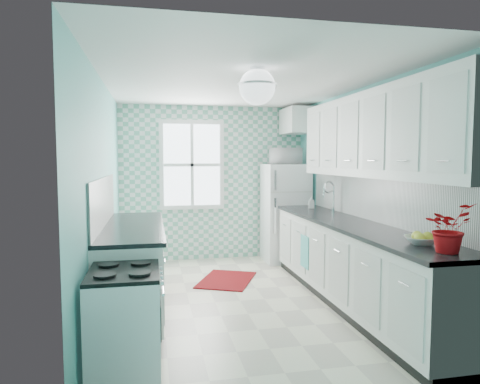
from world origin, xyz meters
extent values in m
cube|color=#EDE3C4|center=(0.00, 0.00, -0.01)|extent=(3.00, 4.40, 0.02)
cube|color=white|center=(0.00, 0.00, 2.51)|extent=(3.00, 4.40, 0.02)
cube|color=#6AC8C2|center=(0.00, 2.21, 1.25)|extent=(3.00, 0.02, 2.50)
cube|color=#6AC8C2|center=(0.00, -2.21, 1.25)|extent=(3.00, 0.02, 2.50)
cube|color=#6AC8C2|center=(-1.51, 0.00, 1.25)|extent=(0.02, 4.40, 2.50)
cube|color=#6AC8C2|center=(1.51, 0.00, 1.25)|extent=(0.02, 4.40, 2.50)
cube|color=#6BB79B|center=(0.00, 2.19, 1.25)|extent=(3.00, 0.01, 2.50)
cube|color=white|center=(-0.35, 2.17, 1.55)|extent=(1.04, 0.05, 1.44)
cube|color=white|center=(-0.35, 2.15, 1.55)|extent=(0.90, 0.02, 1.30)
cube|color=white|center=(1.49, -0.40, 1.20)|extent=(0.02, 3.60, 0.51)
cube|color=white|center=(-1.49, -0.07, 1.20)|extent=(0.02, 2.15, 0.51)
cube|color=silver|center=(1.33, -0.60, 1.90)|extent=(0.33, 3.20, 0.90)
cube|color=silver|center=(1.30, 1.83, 2.25)|extent=(0.40, 0.74, 0.40)
cylinder|color=silver|center=(0.00, -0.80, 2.48)|extent=(0.14, 0.14, 0.04)
cylinder|color=silver|center=(0.00, -0.80, 2.41)|extent=(0.02, 0.02, 0.12)
sphere|color=white|center=(0.00, -0.80, 2.32)|extent=(0.34, 0.34, 0.34)
cube|color=white|center=(1.20, -0.40, 0.45)|extent=(0.60, 3.60, 0.90)
cube|color=black|center=(1.19, -0.40, 0.92)|extent=(0.63, 3.60, 0.04)
cube|color=white|center=(-1.20, -0.07, 0.45)|extent=(0.60, 2.15, 0.90)
cube|color=black|center=(-1.19, -0.07, 0.92)|extent=(0.63, 2.15, 0.04)
cube|color=silver|center=(1.11, 1.80, 0.78)|extent=(0.68, 0.64, 1.56)
cube|color=silver|center=(1.11, 1.47, 1.14)|extent=(0.67, 0.01, 0.02)
cube|color=silver|center=(0.84, 1.45, 1.33)|extent=(0.03, 0.03, 0.30)
cube|color=silver|center=(0.84, 1.45, 0.78)|extent=(0.03, 0.03, 0.54)
cube|color=white|center=(-1.20, -1.49, 0.40)|extent=(0.52, 0.66, 0.78)
cube|color=black|center=(-1.20, -1.49, 0.79)|extent=(0.52, 0.66, 0.03)
cube|color=black|center=(-0.94, -1.49, 0.45)|extent=(0.01, 0.43, 0.26)
cube|color=silver|center=(1.20, 0.57, 0.92)|extent=(0.55, 0.46, 0.12)
cylinder|color=silver|center=(1.40, 0.57, 1.12)|extent=(0.02, 0.02, 0.30)
torus|color=silver|center=(1.32, 0.57, 1.31)|extent=(0.16, 0.02, 0.16)
cube|color=maroon|center=(-0.01, 0.85, 0.01)|extent=(0.97, 1.11, 0.01)
cube|color=#5CB6B3|center=(0.89, 0.27, 0.48)|extent=(0.06, 0.27, 0.40)
imported|color=white|center=(1.20, -1.63, 0.97)|extent=(0.34, 0.34, 0.07)
imported|color=#B61A0D|center=(1.20, -1.95, 1.13)|extent=(0.41, 0.38, 0.38)
imported|color=#88A5B6|center=(1.25, 1.00, 1.03)|extent=(0.10, 0.10, 0.17)
imported|color=white|center=(1.11, 1.80, 1.69)|extent=(0.47, 0.32, 0.26)
camera|label=1|loc=(-0.98, -4.76, 1.65)|focal=32.00mm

